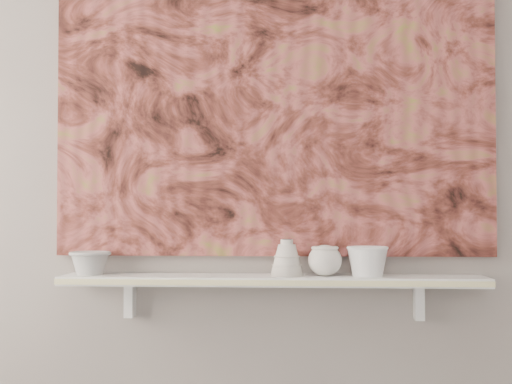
# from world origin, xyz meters

# --- Properties ---
(wall_back) EXTENTS (3.60, 0.00, 3.60)m
(wall_back) POSITION_xyz_m (0.00, 1.60, 1.35)
(wall_back) COLOR gray
(wall_back) RESTS_ON floor
(shelf) EXTENTS (1.40, 0.18, 0.03)m
(shelf) POSITION_xyz_m (0.00, 1.51, 0.92)
(shelf) COLOR silver
(shelf) RESTS_ON wall_back
(shelf_stripe) EXTENTS (1.40, 0.01, 0.02)m
(shelf_stripe) POSITION_xyz_m (0.00, 1.41, 0.92)
(shelf_stripe) COLOR beige
(shelf_stripe) RESTS_ON shelf
(bracket_left) EXTENTS (0.03, 0.06, 0.12)m
(bracket_left) POSITION_xyz_m (-0.49, 1.57, 0.84)
(bracket_left) COLOR silver
(bracket_left) RESTS_ON wall_back
(bracket_right) EXTENTS (0.03, 0.06, 0.12)m
(bracket_right) POSITION_xyz_m (0.49, 1.57, 0.84)
(bracket_right) COLOR silver
(bracket_right) RESTS_ON wall_back
(painting) EXTENTS (1.50, 0.02, 1.10)m
(painting) POSITION_xyz_m (0.00, 1.59, 1.54)
(painting) COLOR brown
(painting) RESTS_ON wall_back
(house_motif) EXTENTS (0.09, 0.00, 0.08)m
(house_motif) POSITION_xyz_m (0.45, 1.57, 1.23)
(house_motif) COLOR black
(house_motif) RESTS_ON painting
(bowl_grey) EXTENTS (0.18, 0.18, 0.08)m
(bowl_grey) POSITION_xyz_m (-0.61, 1.51, 0.97)
(bowl_grey) COLOR #979795
(bowl_grey) RESTS_ON shelf
(cup_cream) EXTENTS (0.14, 0.14, 0.10)m
(cup_cream) POSITION_xyz_m (0.18, 1.51, 0.98)
(cup_cream) COLOR silver
(cup_cream) RESTS_ON shelf
(bell_vessel) EXTENTS (0.12, 0.12, 0.12)m
(bell_vessel) POSITION_xyz_m (0.05, 1.51, 0.99)
(bell_vessel) COLOR silver
(bell_vessel) RESTS_ON shelf
(bowl_white) EXTENTS (0.18, 0.18, 0.10)m
(bowl_white) POSITION_xyz_m (0.31, 1.51, 0.98)
(bowl_white) COLOR white
(bowl_white) RESTS_ON shelf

